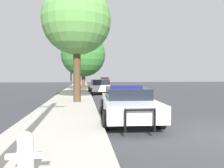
{
  "coord_description": "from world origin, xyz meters",
  "views": [
    {
      "loc": [
        -4.25,
        -5.9,
        1.79
      ],
      "look_at": [
        -2.04,
        11.1,
        1.14
      ],
      "focal_mm": 35.0,
      "sensor_mm": 36.0,
      "label": 1
    }
  ],
  "objects_px": {
    "car_background_midblock": "(100,86)",
    "tree_sidewalk_mid": "(83,55)",
    "tree_sidewalk_near": "(77,20)",
    "fire_hydrant": "(26,153)",
    "traffic_light": "(83,56)",
    "police_car": "(127,102)",
    "car_background_distant": "(104,80)"
  },
  "relations": [
    {
      "from": "car_background_distant",
      "to": "tree_sidewalk_mid",
      "type": "relative_size",
      "value": 0.68
    },
    {
      "from": "traffic_light",
      "to": "car_background_distant",
      "type": "relative_size",
      "value": 1.24
    },
    {
      "from": "tree_sidewalk_mid",
      "to": "fire_hydrant",
      "type": "bearing_deg",
      "value": -92.29
    },
    {
      "from": "traffic_light",
      "to": "car_background_midblock",
      "type": "height_order",
      "value": "traffic_light"
    },
    {
      "from": "police_car",
      "to": "fire_hydrant",
      "type": "bearing_deg",
      "value": 65.46
    },
    {
      "from": "car_background_midblock",
      "to": "tree_sidewalk_mid",
      "type": "relative_size",
      "value": 0.59
    },
    {
      "from": "car_background_distant",
      "to": "tree_sidewalk_near",
      "type": "xyz_separation_m",
      "value": [
        -5.09,
        -35.28,
        4.51
      ]
    },
    {
      "from": "tree_sidewalk_mid",
      "to": "tree_sidewalk_near",
      "type": "bearing_deg",
      "value": -91.81
    },
    {
      "from": "traffic_light",
      "to": "car_background_midblock",
      "type": "bearing_deg",
      "value": -74.85
    },
    {
      "from": "tree_sidewalk_near",
      "to": "tree_sidewalk_mid",
      "type": "distance_m",
      "value": 12.53
    },
    {
      "from": "fire_hydrant",
      "to": "tree_sidewalk_mid",
      "type": "bearing_deg",
      "value": 87.71
    },
    {
      "from": "tree_sidewalk_mid",
      "to": "police_car",
      "type": "bearing_deg",
      "value": -84.33
    },
    {
      "from": "police_car",
      "to": "tree_sidewalk_mid",
      "type": "height_order",
      "value": "tree_sidewalk_mid"
    },
    {
      "from": "car_background_distant",
      "to": "fire_hydrant",
      "type": "bearing_deg",
      "value": -100.59
    },
    {
      "from": "car_background_distant",
      "to": "tree_sidewalk_mid",
      "type": "bearing_deg",
      "value": -105.22
    },
    {
      "from": "tree_sidewalk_near",
      "to": "fire_hydrant",
      "type": "bearing_deg",
      "value": -92.86
    },
    {
      "from": "police_car",
      "to": "fire_hydrant",
      "type": "distance_m",
      "value": 5.73
    },
    {
      "from": "car_background_midblock",
      "to": "tree_sidewalk_mid",
      "type": "bearing_deg",
      "value": 104.78
    },
    {
      "from": "police_car",
      "to": "car_background_distant",
      "type": "xyz_separation_m",
      "value": [
        2.92,
        40.65,
        0.06
      ]
    },
    {
      "from": "car_background_midblock",
      "to": "tree_sidewalk_near",
      "type": "relative_size",
      "value": 0.55
    },
    {
      "from": "fire_hydrant",
      "to": "traffic_light",
      "type": "distance_m",
      "value": 24.19
    },
    {
      "from": "car_background_midblock",
      "to": "tree_sidewalk_near",
      "type": "height_order",
      "value": "tree_sidewalk_near"
    },
    {
      "from": "fire_hydrant",
      "to": "traffic_light",
      "type": "relative_size",
      "value": 0.13
    },
    {
      "from": "fire_hydrant",
      "to": "tree_sidewalk_mid",
      "type": "distance_m",
      "value": 23.25
    },
    {
      "from": "police_car",
      "to": "traffic_light",
      "type": "distance_m",
      "value": 19.23
    },
    {
      "from": "police_car",
      "to": "tree_sidewalk_mid",
      "type": "xyz_separation_m",
      "value": [
        -1.77,
        17.85,
        3.62
      ]
    },
    {
      "from": "car_background_midblock",
      "to": "car_background_distant",
      "type": "bearing_deg",
      "value": 80.73
    },
    {
      "from": "car_background_midblock",
      "to": "tree_sidewalk_mid",
      "type": "distance_m",
      "value": 6.34
    },
    {
      "from": "fire_hydrant",
      "to": "car_background_midblock",
      "type": "distance_m",
      "value": 18.11
    },
    {
      "from": "police_car",
      "to": "car_background_midblock",
      "type": "bearing_deg",
      "value": -85.74
    },
    {
      "from": "police_car",
      "to": "tree_sidewalk_mid",
      "type": "distance_m",
      "value": 18.3
    },
    {
      "from": "traffic_light",
      "to": "tree_sidewalk_near",
      "type": "distance_m",
      "value": 13.51
    }
  ]
}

